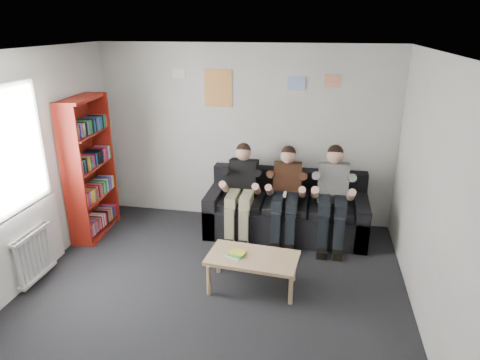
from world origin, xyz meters
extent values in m
plane|color=black|center=(0.00, 0.00, 0.00)|extent=(5.00, 5.00, 0.00)
plane|color=silver|center=(0.00, 0.00, 2.70)|extent=(5.00, 5.00, 0.00)
plane|color=beige|center=(0.00, 2.50, 1.35)|extent=(4.50, 0.00, 4.50)
plane|color=beige|center=(2.25, 0.00, 1.35)|extent=(0.00, 5.00, 5.00)
cube|color=black|center=(0.71, 2.02, 0.22)|extent=(2.31, 0.94, 0.44)
cube|color=black|center=(0.71, 2.39, 0.67)|extent=(2.31, 0.21, 0.45)
cube|color=black|center=(-0.35, 2.02, 0.31)|extent=(0.19, 0.94, 0.63)
cube|color=black|center=(1.77, 2.02, 0.31)|extent=(0.19, 0.94, 0.63)
cube|color=black|center=(0.71, 1.93, 0.49)|extent=(1.93, 0.65, 0.10)
cube|color=maroon|center=(-2.08, 1.52, 1.01)|extent=(0.30, 0.91, 2.02)
cube|color=tan|center=(0.45, 0.54, 0.40)|extent=(1.04, 0.57, 0.04)
cylinder|color=tan|center=(-0.02, 0.31, 0.19)|extent=(0.05, 0.05, 0.38)
cylinder|color=tan|center=(0.91, 0.31, 0.19)|extent=(0.05, 0.05, 0.38)
cylinder|color=tan|center=(-0.02, 0.78, 0.19)|extent=(0.05, 0.05, 0.38)
cylinder|color=tan|center=(0.91, 0.78, 0.19)|extent=(0.05, 0.05, 0.38)
cube|color=silver|center=(0.24, 0.49, 0.42)|extent=(0.17, 0.13, 0.01)
cube|color=green|center=(0.25, 0.52, 0.44)|extent=(0.17, 0.13, 0.01)
cube|color=yellow|center=(0.27, 0.55, 0.45)|extent=(0.17, 0.13, 0.01)
cube|color=black|center=(0.06, 2.07, 0.82)|extent=(0.40, 0.30, 0.57)
sphere|color=tan|center=(0.06, 2.03, 1.21)|extent=(0.22, 0.22, 0.22)
sphere|color=black|center=(0.06, 2.04, 1.25)|extent=(0.21, 0.21, 0.21)
cube|color=#99936D|center=(0.06, 1.77, 0.62)|extent=(0.36, 0.46, 0.15)
cube|color=#99936D|center=(0.06, 1.54, 0.27)|extent=(0.34, 0.14, 0.55)
cube|color=black|center=(0.06, 1.48, 0.05)|extent=(0.34, 0.26, 0.10)
cube|color=#4C2519|center=(0.71, 2.07, 0.82)|extent=(0.40, 0.29, 0.57)
sphere|color=tan|center=(0.71, 2.03, 1.21)|extent=(0.22, 0.22, 0.22)
sphere|color=black|center=(0.71, 2.04, 1.24)|extent=(0.21, 0.21, 0.21)
cube|color=black|center=(0.71, 1.77, 0.62)|extent=(0.36, 0.46, 0.15)
cube|color=black|center=(0.71, 1.55, 0.27)|extent=(0.34, 0.14, 0.55)
cube|color=black|center=(0.71, 1.49, 0.05)|extent=(0.34, 0.26, 0.10)
cube|color=silver|center=(0.71, 1.67, 0.77)|extent=(0.04, 0.14, 0.04)
cube|color=silver|center=(1.35, 2.07, 0.83)|extent=(0.42, 0.31, 0.60)
sphere|color=tan|center=(1.35, 2.03, 1.24)|extent=(0.23, 0.23, 0.23)
sphere|color=black|center=(1.35, 2.05, 1.28)|extent=(0.22, 0.22, 0.22)
cube|color=black|center=(1.35, 1.76, 0.62)|extent=(0.38, 0.49, 0.16)
cube|color=black|center=(1.35, 1.52, 0.27)|extent=(0.36, 0.15, 0.55)
cube|color=black|center=(1.35, 1.46, 0.05)|extent=(0.36, 0.27, 0.11)
cylinder|color=white|center=(-2.15, -0.08, 0.35)|extent=(0.06, 0.06, 0.60)
cylinder|color=white|center=(-2.15, 0.00, 0.35)|extent=(0.06, 0.06, 0.60)
cylinder|color=white|center=(-2.15, 0.08, 0.35)|extent=(0.06, 0.06, 0.60)
cylinder|color=white|center=(-2.15, 0.16, 0.35)|extent=(0.06, 0.06, 0.60)
cylinder|color=white|center=(-2.15, 0.24, 0.35)|extent=(0.06, 0.06, 0.60)
cylinder|color=white|center=(-2.15, 0.32, 0.35)|extent=(0.06, 0.06, 0.60)
cylinder|color=white|center=(-2.15, 0.40, 0.35)|extent=(0.06, 0.06, 0.60)
cylinder|color=white|center=(-2.15, 0.48, 0.35)|extent=(0.06, 0.06, 0.60)
cube|color=white|center=(-2.15, 0.20, 0.07)|extent=(0.10, 0.64, 0.04)
cube|color=white|center=(-2.15, 0.20, 0.63)|extent=(0.10, 0.64, 0.04)
cube|color=white|center=(-2.23, 0.20, 1.65)|extent=(0.02, 1.00, 1.30)
cube|color=white|center=(-2.22, 0.20, 0.97)|extent=(0.05, 1.12, 0.06)
cube|color=white|center=(-2.22, 0.20, 0.45)|extent=(0.03, 1.30, 0.90)
cube|color=#E0DB4F|center=(-0.40, 2.49, 2.05)|extent=(0.42, 0.01, 0.55)
cube|color=#447EE9|center=(0.75, 2.49, 2.15)|extent=(0.25, 0.01, 0.20)
cube|color=#B63972|center=(1.25, 2.49, 2.20)|extent=(0.22, 0.01, 0.18)
cube|color=white|center=(-1.00, 2.49, 2.25)|extent=(0.20, 0.01, 0.14)
camera|label=1|loc=(1.11, -3.75, 2.97)|focal=32.00mm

